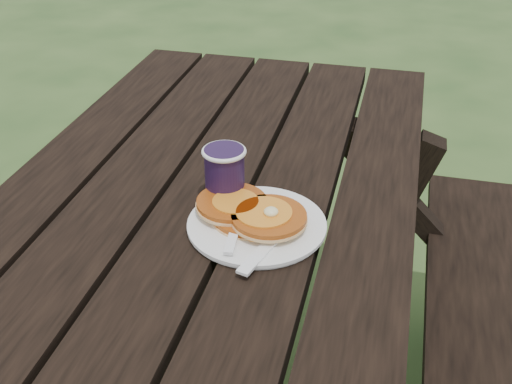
# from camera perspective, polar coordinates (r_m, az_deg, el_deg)

# --- Properties ---
(plate) EXTENTS (0.26, 0.26, 0.01)m
(plate) POSITION_cam_1_polar(r_m,az_deg,el_deg) (1.06, 0.07, -2.99)
(plate) COLOR white
(plate) RESTS_ON picnic_table
(pancake_stack) EXTENTS (0.19, 0.15, 0.04)m
(pancake_stack) POSITION_cam_1_polar(r_m,az_deg,el_deg) (1.06, -0.43, -1.82)
(pancake_stack) COLOR #AF4F13
(pancake_stack) RESTS_ON plate
(knife) EXTENTS (0.07, 0.18, 0.00)m
(knife) POSITION_cam_1_polar(r_m,az_deg,el_deg) (1.01, 1.30, -4.50)
(knife) COLOR white
(knife) RESTS_ON plate
(fork) EXTENTS (0.05, 0.16, 0.01)m
(fork) POSITION_cam_1_polar(r_m,az_deg,el_deg) (1.02, -1.96, -3.65)
(fork) COLOR white
(fork) RESTS_ON plate
(coffee_cup) EXTENTS (0.08, 0.08, 0.10)m
(coffee_cup) POSITION_cam_1_polar(r_m,az_deg,el_deg) (1.11, -2.81, 1.75)
(coffee_cup) COLOR #211133
(coffee_cup) RESTS_ON picnic_table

